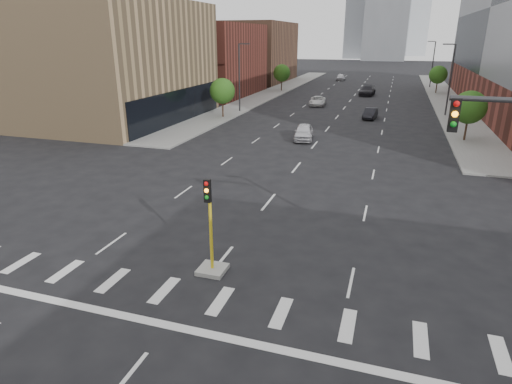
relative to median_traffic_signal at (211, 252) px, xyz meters
The scene contains 19 objects.
sidewalk_left_far 66.75m from the median_traffic_signal, 102.99° to the left, with size 5.00×92.00×0.15m, color gray.
sidewalk_right_far 66.75m from the median_traffic_signal, 77.01° to the left, with size 5.00×92.00×0.15m, color gray.
building_left_mid 41.90m from the median_traffic_signal, 131.55° to the left, with size 20.00×24.00×14.00m, color tan.
building_left_far_a 63.52m from the median_traffic_signal, 115.74° to the left, with size 20.00×22.00×12.00m, color brown.
building_left_far_b 87.64m from the median_traffic_signal, 108.32° to the left, with size 20.00×24.00×13.00m, color brown.
tower_mid 192.19m from the median_traffic_signal, 90.00° to the left, with size 18.00×18.00×44.00m, color slate.
median_traffic_signal is the anchor object (origin of this frame).
streetlight_right_a 48.12m from the median_traffic_signal, 73.76° to the left, with size 1.60×0.22×9.07m.
streetlight_right_b 82.23m from the median_traffic_signal, 80.60° to the left, with size 1.60×0.22×9.07m.
streetlight_left 43.36m from the median_traffic_signal, 108.10° to the left, with size 1.60×0.22×9.07m.
tree_left_near 38.73m from the median_traffic_signal, 111.23° to the left, with size 3.20×3.20×4.85m.
tree_left_far 67.54m from the median_traffic_signal, 101.97° to the left, with size 3.20×3.20×4.85m.
tree_right_near 34.13m from the median_traffic_signal, 65.72° to the left, with size 3.20×3.20×4.85m.
tree_right_far 72.44m from the median_traffic_signal, 78.85° to the left, with size 3.20×3.20×4.85m.
car_near_left 26.98m from the median_traffic_signal, 93.19° to the left, with size 1.86×4.63×1.58m, color silver.
car_mid_right 41.31m from the median_traffic_signal, 84.19° to the left, with size 1.41×4.04×1.33m, color black.
car_far_left 50.39m from the median_traffic_signal, 94.80° to the left, with size 2.27×4.93×1.37m, color silver.
car_deep_right 64.84m from the median_traffic_signal, 88.11° to the left, with size 2.34×5.76×1.67m, color black.
car_distant 91.62m from the median_traffic_signal, 93.68° to the left, with size 1.85×4.60×1.57m, color silver.
Camera 1 is at (6.97, -6.35, 9.89)m, focal length 30.00 mm.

